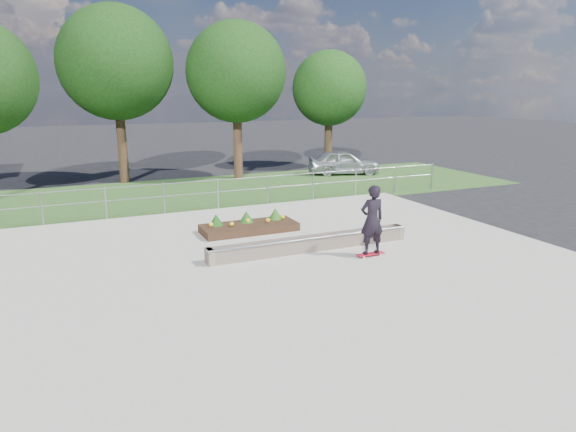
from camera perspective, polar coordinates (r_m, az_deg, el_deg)
The scene contains 11 objects.
ground at distance 12.81m, azimuth 1.93°, elevation -6.35°, with size 120.00×120.00×0.00m, color black.
grass_verge at distance 22.86m, azimuth -10.22°, elevation 2.52°, with size 30.00×8.00×0.02m, color #2A4E1F.
concrete_slab at distance 12.80m, azimuth 1.93°, elevation -6.22°, with size 15.00×15.00×0.06m, color #A6A293.
fence at distance 19.39m, azimuth -7.80°, elevation 2.88°, with size 20.06×0.06×1.20m.
tree_mid_left at distance 25.97m, azimuth -18.58°, elevation 15.80°, with size 5.25×5.25×8.25m.
tree_mid_right at distance 26.16m, azimuth -5.77°, elevation 15.58°, with size 4.90×4.90×7.70m.
tree_far_right at distance 29.92m, azimuth 4.61°, elevation 13.94°, with size 4.20×4.20×6.60m.
grind_ledge at distance 14.31m, azimuth 2.62°, elevation -3.04°, with size 6.00×0.44×0.43m.
planter_bed at distance 16.27m, azimuth -4.39°, elevation -1.05°, with size 3.00×1.20×0.61m.
skateboarder at distance 13.74m, azimuth 9.31°, elevation -0.45°, with size 0.80×0.48×1.95m.
parked_car at distance 27.68m, azimuth 6.21°, elevation 5.95°, with size 1.53×3.79×1.29m, color #9DA2A6.
Camera 1 is at (-5.28, -10.80, 4.43)m, focal length 32.00 mm.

